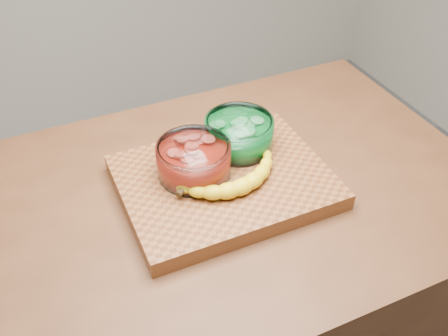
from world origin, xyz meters
name	(u,v)px	position (x,y,z in m)	size (l,w,h in m)	color
counter	(224,306)	(0.00, 0.00, 0.45)	(1.20, 0.80, 0.90)	#502C18
cutting_board	(224,182)	(0.00, 0.00, 0.92)	(0.45, 0.35, 0.04)	brown
bowl_red	(194,160)	(-0.06, 0.03, 0.98)	(0.16, 0.16, 0.08)	white
bowl_green	(239,134)	(0.07, 0.08, 0.98)	(0.16, 0.16, 0.07)	white
banana	(232,177)	(0.00, -0.03, 0.96)	(0.27, 0.13, 0.04)	gold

